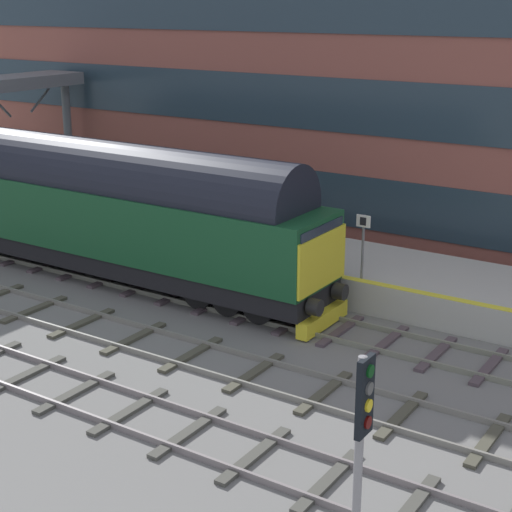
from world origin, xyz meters
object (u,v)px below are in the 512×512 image
Objects in this scene: signal_post_near at (361,442)px; platform_number_sign at (363,237)px; diesel_locomotive at (85,202)px; waiting_passenger at (175,205)px.

signal_post_near reaches higher than platform_number_sign.
diesel_locomotive is 9.48× the size of platform_number_sign.
platform_number_sign is 1.20× the size of waiting_passenger.
signal_post_near is at bearing -121.93° from diesel_locomotive.
platform_number_sign is (11.16, 5.40, -0.35)m from signal_post_near.
signal_post_near is 18.10m from waiting_passenger.
diesel_locomotive is at bearing 39.32° from waiting_passenger.
waiting_passenger is (1.05, 7.95, -0.32)m from platform_number_sign.
diesel_locomotive is 9.64m from platform_number_sign.
diesel_locomotive is at bearing 58.07° from signal_post_near.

